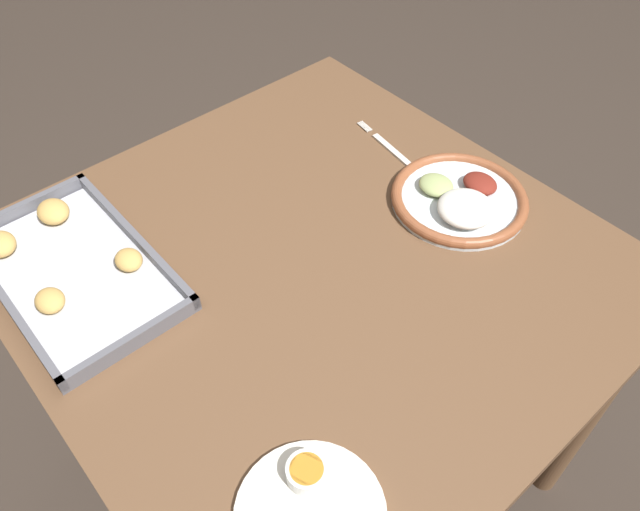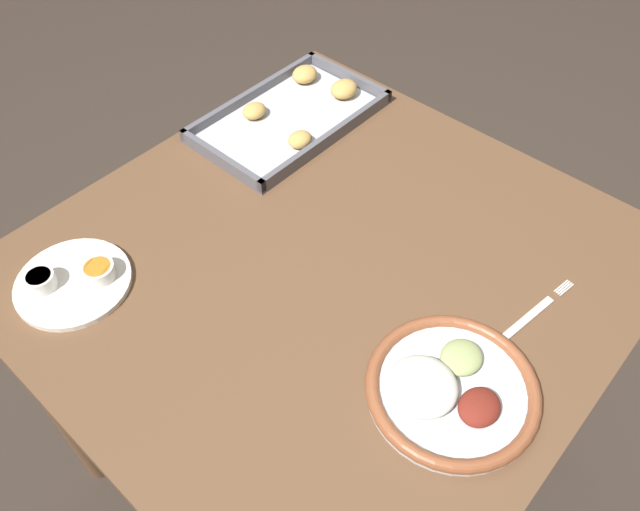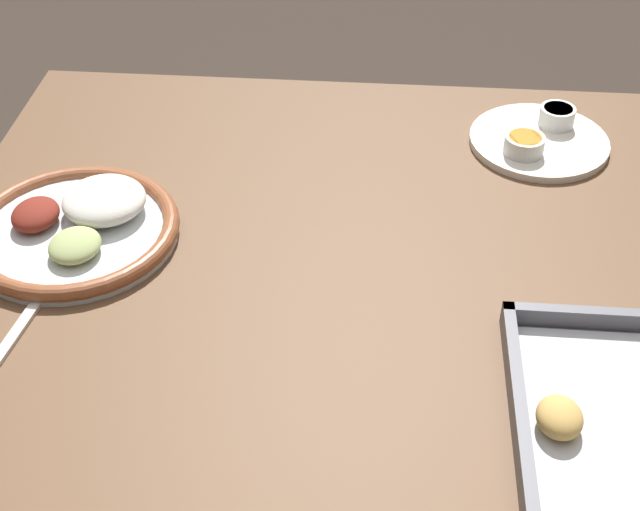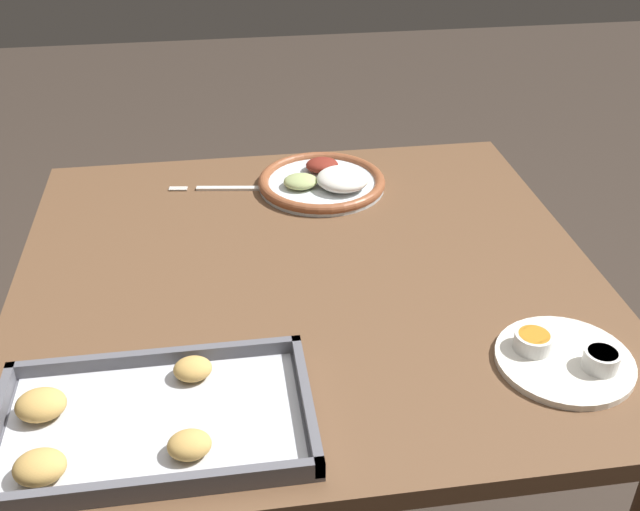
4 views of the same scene
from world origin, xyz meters
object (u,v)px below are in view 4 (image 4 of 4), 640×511
Objects in this scene: baking_tray at (141,421)px; dinner_plate at (324,181)px; saucer_plate at (564,357)px; fork at (231,188)px.

dinner_plate is at bearing -117.71° from baking_tray.
fork is at bearing -53.88° from saucer_plate.
dinner_plate is 0.61m from saucer_plate.
fork is 0.63m from baking_tray.
dinner_plate reaches higher than saucer_plate.
dinner_plate is 1.33× the size of saucer_plate.
fork is 0.55× the size of baking_tray.
dinner_plate reaches higher than baking_tray.
saucer_plate is 0.48× the size of baking_tray.
dinner_plate reaches higher than fork.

